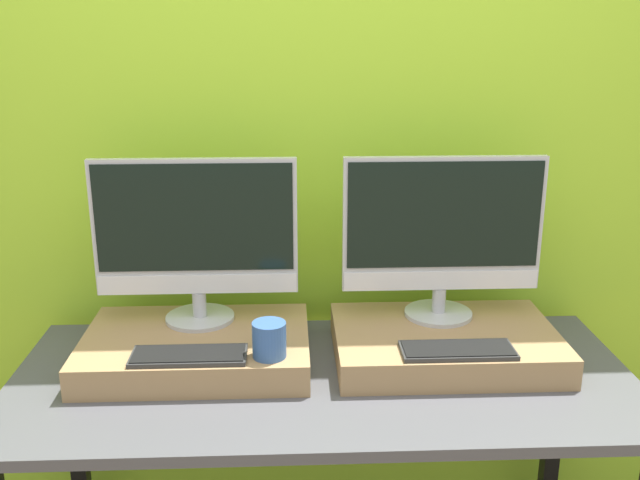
{
  "coord_description": "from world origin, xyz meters",
  "views": [
    {
      "loc": [
        -0.09,
        -1.37,
        1.65
      ],
      "look_at": [
        0.0,
        0.56,
        1.06
      ],
      "focal_mm": 40.0,
      "sensor_mm": 36.0,
      "label": 1
    }
  ],
  "objects_px": {
    "monitor_left": "(196,235)",
    "mug": "(269,340)",
    "keyboard_left": "(189,355)",
    "monitor_right": "(443,232)",
    "keyboard_right": "(458,350)"
  },
  "relations": [
    {
      "from": "mug",
      "to": "keyboard_right",
      "type": "height_order",
      "value": "mug"
    },
    {
      "from": "keyboard_left",
      "to": "mug",
      "type": "bearing_deg",
      "value": 0.0
    },
    {
      "from": "monitor_left",
      "to": "mug",
      "type": "xyz_separation_m",
      "value": [
        0.21,
        -0.25,
        -0.21
      ]
    },
    {
      "from": "mug",
      "to": "keyboard_right",
      "type": "bearing_deg",
      "value": 0.0
    },
    {
      "from": "keyboard_left",
      "to": "monitor_right",
      "type": "relative_size",
      "value": 0.52
    },
    {
      "from": "monitor_left",
      "to": "mug",
      "type": "relative_size",
      "value": 6.06
    },
    {
      "from": "keyboard_left",
      "to": "monitor_right",
      "type": "xyz_separation_m",
      "value": [
        0.7,
        0.25,
        0.25
      ]
    },
    {
      "from": "monitor_left",
      "to": "keyboard_left",
      "type": "height_order",
      "value": "monitor_left"
    },
    {
      "from": "mug",
      "to": "keyboard_right",
      "type": "xyz_separation_m",
      "value": [
        0.49,
        0.0,
        -0.04
      ]
    },
    {
      "from": "mug",
      "to": "monitor_right",
      "type": "bearing_deg",
      "value": 26.77
    },
    {
      "from": "mug",
      "to": "keyboard_right",
      "type": "distance_m",
      "value": 0.49
    },
    {
      "from": "monitor_left",
      "to": "monitor_right",
      "type": "xyz_separation_m",
      "value": [
        0.7,
        0.0,
        0.0
      ]
    },
    {
      "from": "keyboard_left",
      "to": "mug",
      "type": "distance_m",
      "value": 0.21
    },
    {
      "from": "monitor_left",
      "to": "mug",
      "type": "bearing_deg",
      "value": -50.06
    },
    {
      "from": "monitor_left",
      "to": "monitor_right",
      "type": "relative_size",
      "value": 1.0
    }
  ]
}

